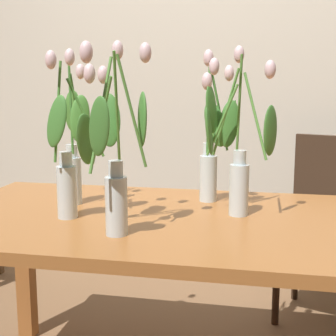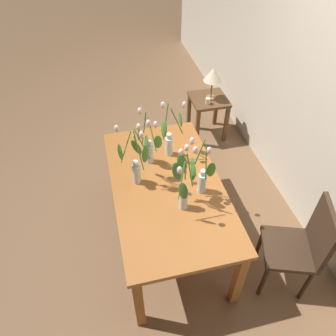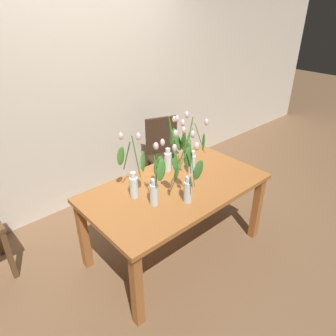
# 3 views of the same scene
# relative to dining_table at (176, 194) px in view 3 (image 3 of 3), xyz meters

# --- Properties ---
(ground_plane) EXTENTS (18.00, 18.00, 0.00)m
(ground_plane) POSITION_rel_dining_table_xyz_m (0.00, 0.00, -0.65)
(ground_plane) COLOR brown
(room_wall_rear) EXTENTS (9.00, 0.10, 2.70)m
(room_wall_rear) POSITION_rel_dining_table_xyz_m (0.00, 1.41, 0.70)
(room_wall_rear) COLOR beige
(room_wall_rear) RESTS_ON ground
(dining_table) EXTENTS (1.60, 0.90, 0.74)m
(dining_table) POSITION_rel_dining_table_xyz_m (0.00, 0.00, 0.00)
(dining_table) COLOR #A3602D
(dining_table) RESTS_ON ground
(tulip_vase_0) EXTENTS (0.26, 0.18, 0.59)m
(tulip_vase_0) POSITION_rel_dining_table_xyz_m (0.24, 0.07, 0.32)
(tulip_vase_0) COLOR silver
(tulip_vase_0) RESTS_ON dining_table
(tulip_vase_1) EXTENTS (0.14, 0.20, 0.58)m
(tulip_vase_1) POSITION_rel_dining_table_xyz_m (0.15, 0.24, 0.27)
(tulip_vase_1) COLOR silver
(tulip_vase_1) RESTS_ON dining_table
(tulip_vase_2) EXTENTS (0.17, 0.23, 0.58)m
(tulip_vase_2) POSITION_rel_dining_table_xyz_m (-0.37, 0.12, 0.28)
(tulip_vase_2) COLOR silver
(tulip_vase_2) RESTS_ON dining_table
(tulip_vase_3) EXTENTS (0.23, 0.28, 0.59)m
(tulip_vase_3) POSITION_rel_dining_table_xyz_m (-0.10, -0.22, 0.33)
(tulip_vase_3) COLOR silver
(tulip_vase_3) RESTS_ON dining_table
(tulip_vase_4) EXTENTS (0.19, 0.21, 0.56)m
(tulip_vase_4) POSITION_rel_dining_table_xyz_m (-0.30, -0.09, 0.27)
(tulip_vase_4) COLOR silver
(tulip_vase_4) RESTS_ON dining_table
(dining_chair) EXTENTS (0.51, 0.51, 0.93)m
(dining_chair) POSITION_rel_dining_table_xyz_m (0.67, 0.91, -0.12)
(dining_chair) COLOR #382619
(dining_chair) RESTS_ON ground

